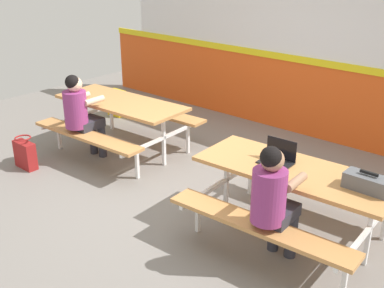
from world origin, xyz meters
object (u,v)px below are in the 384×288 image
(backpack_dark, at_px, (117,103))
(student_further, at_px, (273,197))
(picnic_table_left, at_px, (121,112))
(laptop_dark, at_px, (278,158))
(picnic_table_right, at_px, (293,184))
(tote_bag_bright, at_px, (25,154))
(toolbox_grey, at_px, (368,183))
(student_nearer, at_px, (81,111))

(backpack_dark, bearing_deg, student_further, -23.74)
(picnic_table_left, distance_m, laptop_dark, 2.71)
(picnic_table_left, relative_size, picnic_table_right, 1.00)
(student_further, bearing_deg, backpack_dark, 156.26)
(backpack_dark, xyz_separation_m, tote_bag_bright, (0.71, -2.18, -0.02))
(toolbox_grey, height_order, backpack_dark, toolbox_grey)
(backpack_dark, bearing_deg, tote_bag_bright, -71.98)
(picnic_table_right, height_order, toolbox_grey, toolbox_grey)
(student_nearer, distance_m, backpack_dark, 1.96)
(picnic_table_left, bearing_deg, toolbox_grey, -4.93)
(toolbox_grey, distance_m, tote_bag_bright, 4.26)
(toolbox_grey, bearing_deg, picnic_table_left, 175.07)
(laptop_dark, bearing_deg, toolbox_grey, 0.58)
(student_further, bearing_deg, picnic_table_left, 163.35)
(backpack_dark, distance_m, tote_bag_bright, 2.29)
(picnic_table_right, distance_m, laptop_dark, 0.30)
(picnic_table_left, height_order, tote_bag_bright, picnic_table_left)
(laptop_dark, relative_size, tote_bag_bright, 0.77)
(laptop_dark, bearing_deg, picnic_table_left, 173.24)
(picnic_table_right, height_order, backpack_dark, picnic_table_right)
(student_further, height_order, backpack_dark, student_further)
(picnic_table_right, distance_m, backpack_dark, 4.36)
(picnic_table_right, height_order, laptop_dark, laptop_dark)
(picnic_table_left, bearing_deg, backpack_dark, 142.13)
(student_further, height_order, toolbox_grey, student_further)
(student_further, relative_size, tote_bag_bright, 2.81)
(picnic_table_left, xyz_separation_m, backpack_dark, (-1.25, 0.97, -0.36))
(picnic_table_left, height_order, backpack_dark, picnic_table_left)
(tote_bag_bright, bearing_deg, laptop_dark, 15.48)
(tote_bag_bright, bearing_deg, student_nearer, 58.47)
(toolbox_grey, distance_m, backpack_dark, 5.03)
(student_nearer, relative_size, student_further, 1.00)
(picnic_table_left, bearing_deg, tote_bag_bright, -114.05)
(picnic_table_right, relative_size, toolbox_grey, 4.84)
(tote_bag_bright, bearing_deg, toolbox_grey, 12.35)
(student_further, height_order, tote_bag_bright, student_further)
(student_nearer, height_order, backpack_dark, student_nearer)
(picnic_table_left, xyz_separation_m, tote_bag_bright, (-0.54, -1.21, -0.38))
(picnic_table_left, bearing_deg, picnic_table_right, -6.80)
(student_nearer, relative_size, backpack_dark, 2.74)
(picnic_table_right, distance_m, tote_bag_bright, 3.56)
(picnic_table_left, xyz_separation_m, toolbox_grey, (3.58, -0.31, 0.24))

